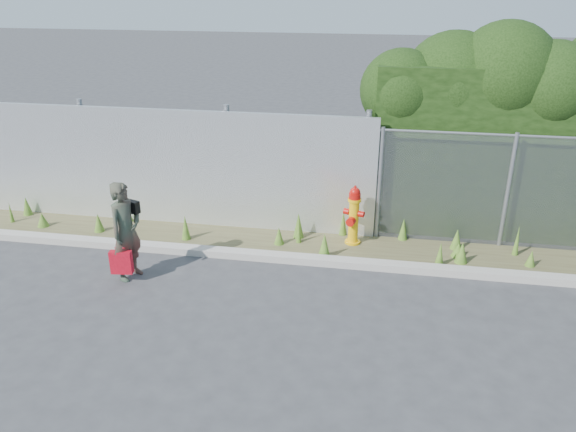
% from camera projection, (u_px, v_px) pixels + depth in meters
% --- Properties ---
extents(ground, '(80.00, 80.00, 0.00)m').
position_uv_depth(ground, '(292.00, 324.00, 7.69)').
color(ground, '#373739').
rests_on(ground, ground).
extents(curb, '(16.00, 0.22, 0.12)m').
position_uv_depth(curb, '(310.00, 260.00, 9.29)').
color(curb, '#A09A91').
rests_on(curb, ground).
extents(weed_strip, '(16.00, 1.23, 0.54)m').
position_uv_depth(weed_strip, '(346.00, 243.00, 9.74)').
color(weed_strip, '#4E482C').
rests_on(weed_strip, ground).
extents(corrugated_fence, '(8.50, 0.21, 2.30)m').
position_uv_depth(corrugated_fence, '(147.00, 166.00, 10.47)').
color(corrugated_fence, silver).
rests_on(corrugated_fence, ground).
extents(chainlink_fence, '(6.50, 0.07, 2.05)m').
position_uv_depth(chainlink_fence, '(574.00, 195.00, 9.32)').
color(chainlink_fence, gray).
rests_on(chainlink_fence, ground).
extents(hedge, '(7.61, 2.01, 3.73)m').
position_uv_depth(hedge, '(559.00, 123.00, 9.87)').
color(hedge, black).
rests_on(hedge, ground).
extents(fire_hydrant, '(0.37, 0.33, 1.10)m').
position_uv_depth(fire_hydrant, '(354.00, 216.00, 9.76)').
color(fire_hydrant, '#F4B30C').
rests_on(fire_hydrant, ground).
extents(woman, '(0.55, 0.67, 1.58)m').
position_uv_depth(woman, '(126.00, 231.00, 8.59)').
color(woman, '#0F6043').
rests_on(woman, ground).
extents(red_tote_bag, '(0.33, 0.12, 0.43)m').
position_uv_depth(red_tote_bag, '(121.00, 262.00, 8.60)').
color(red_tote_bag, '#9D0916').
extents(black_shoulder_bag, '(0.26, 0.11, 0.19)m').
position_uv_depth(black_shoulder_bag, '(132.00, 207.00, 8.61)').
color(black_shoulder_bag, black).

